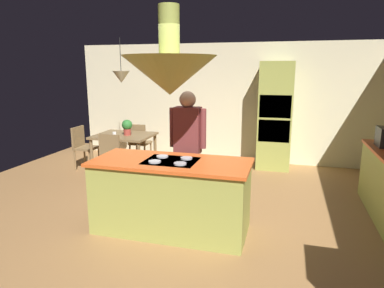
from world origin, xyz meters
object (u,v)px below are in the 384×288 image
person_at_island (188,143)px  chair_at_corner (83,145)px  dining_table (124,140)px  cup_on_table (114,134)px  kitchen_island (171,196)px  potted_plant_on_table (127,126)px  oven_tower (275,116)px  chair_by_back_wall (139,141)px  chair_facing_island (107,156)px

person_at_island → chair_at_corner: person_at_island is taller
dining_table → cup_on_table: cup_on_table is taller
kitchen_island → potted_plant_on_table: bearing=127.8°
oven_tower → chair_by_back_wall: bearing=-170.5°
person_at_island → cup_on_table: 2.15m
chair_by_back_wall → potted_plant_on_table: potted_plant_on_table is taller
person_at_island → chair_facing_island: (-1.71, 0.72, -0.48)m
kitchen_island → chair_by_back_wall: (-1.70, 2.78, 0.04)m
chair_facing_island → kitchen_island: bearing=-39.9°
dining_table → kitchen_island: bearing=-51.0°
person_at_island → chair_facing_island: person_at_island is taller
dining_table → chair_facing_island: (0.00, -0.68, -0.16)m
person_at_island → chair_by_back_wall: (-1.71, 2.08, -0.48)m
cup_on_table → kitchen_island: bearing=-46.5°
chair_by_back_wall → potted_plant_on_table: bearing=97.1°
oven_tower → cup_on_table: bearing=-154.5°
kitchen_island → oven_tower: (1.10, 3.24, 0.62)m
person_at_island → chair_at_corner: (-2.63, 1.40, -0.48)m
chair_by_back_wall → cup_on_table: bearing=85.1°
chair_at_corner → dining_table: bearing=-90.0°
person_at_island → cup_on_table: bearing=146.7°
oven_tower → chair_at_corner: (-3.72, -1.14, -0.57)m
chair_facing_island → chair_at_corner: 1.15m
oven_tower → cup_on_table: 3.20m
oven_tower → chair_by_back_wall: (-2.80, -0.47, -0.57)m
chair_by_back_wall → kitchen_island: bearing=121.5°
kitchen_island → dining_table: bearing=129.0°
chair_by_back_wall → potted_plant_on_table: size_ratio=2.90×
chair_at_corner → cup_on_table: chair_at_corner is taller
chair_by_back_wall → chair_at_corner: same height
oven_tower → person_at_island: 2.77m
oven_tower → chair_facing_island: (-2.80, -1.82, -0.57)m
kitchen_island → cup_on_table: kitchen_island is taller
kitchen_island → cup_on_table: 2.60m
chair_at_corner → potted_plant_on_table: size_ratio=2.90×
oven_tower → person_at_island: bearing=-113.2°
cup_on_table → potted_plant_on_table: bearing=52.1°
chair_by_back_wall → cup_on_table: (-0.08, -0.90, 0.30)m
person_at_island → chair_at_corner: 3.02m
person_at_island → dining_table: bearing=140.7°
chair_at_corner → potted_plant_on_table: bearing=-91.0°
oven_tower → dining_table: 3.05m
oven_tower → cup_on_table: (-2.88, -1.37, -0.27)m
oven_tower → chair_facing_island: oven_tower is taller
chair_by_back_wall → chair_at_corner: (-0.92, -0.68, 0.00)m
chair_facing_island → chair_at_corner: bearing=143.8°
cup_on_table → person_at_island: bearing=-33.3°
chair_facing_island → cup_on_table: chair_facing_island is taller
dining_table → cup_on_table: 0.28m
chair_at_corner → potted_plant_on_table: 1.10m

